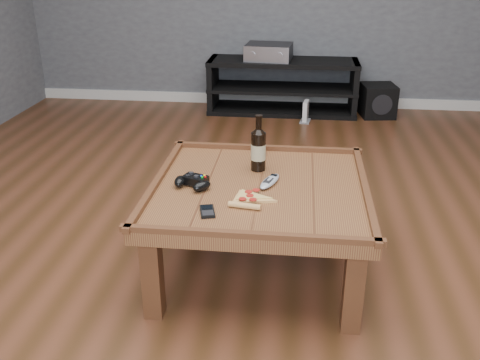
# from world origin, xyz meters

# --- Properties ---
(ground) EXTENTS (6.00, 6.00, 0.00)m
(ground) POSITION_xyz_m (0.00, 0.00, 0.00)
(ground) COLOR #412612
(ground) RESTS_ON ground
(baseboard) EXTENTS (5.00, 0.02, 0.10)m
(baseboard) POSITION_xyz_m (0.00, 2.99, 0.05)
(baseboard) COLOR silver
(baseboard) RESTS_ON ground
(coffee_table) EXTENTS (1.03, 1.03, 0.48)m
(coffee_table) POSITION_xyz_m (0.00, 0.00, 0.39)
(coffee_table) COLOR #512817
(coffee_table) RESTS_ON ground
(media_console) EXTENTS (1.40, 0.45, 0.50)m
(media_console) POSITION_xyz_m (0.00, 2.75, 0.25)
(media_console) COLOR black
(media_console) RESTS_ON ground
(beer_bottle) EXTENTS (0.07, 0.07, 0.28)m
(beer_bottle) POSITION_xyz_m (-0.02, 0.20, 0.56)
(beer_bottle) COLOR black
(beer_bottle) RESTS_ON coffee_table
(game_controller) EXTENTS (0.19, 0.16, 0.05)m
(game_controller) POSITION_xyz_m (-0.31, -0.04, 0.48)
(game_controller) COLOR black
(game_controller) RESTS_ON coffee_table
(pizza_slice) EXTENTS (0.19, 0.27, 0.03)m
(pizza_slice) POSITION_xyz_m (-0.03, -0.16, 0.46)
(pizza_slice) COLOR tan
(pizza_slice) RESTS_ON coffee_table
(smartphone) EXTENTS (0.08, 0.12, 0.01)m
(smartphone) POSITION_xyz_m (-0.20, -0.30, 0.46)
(smartphone) COLOR black
(smartphone) RESTS_ON coffee_table
(remote_control) EXTENTS (0.12, 0.20, 0.03)m
(remote_control) POSITION_xyz_m (0.04, 0.03, 0.46)
(remote_control) COLOR #9FA4AD
(remote_control) RESTS_ON coffee_table
(av_receiver) EXTENTS (0.44, 0.38, 0.14)m
(av_receiver) POSITION_xyz_m (-0.14, 2.74, 0.57)
(av_receiver) COLOR black
(av_receiver) RESTS_ON media_console
(subwoofer) EXTENTS (0.34, 0.34, 0.30)m
(subwoofer) POSITION_xyz_m (0.90, 2.71, 0.15)
(subwoofer) COLOR black
(subwoofer) RESTS_ON ground
(game_console) EXTENTS (0.11, 0.16, 0.19)m
(game_console) POSITION_xyz_m (0.23, 2.45, 0.09)
(game_console) COLOR gray
(game_console) RESTS_ON ground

